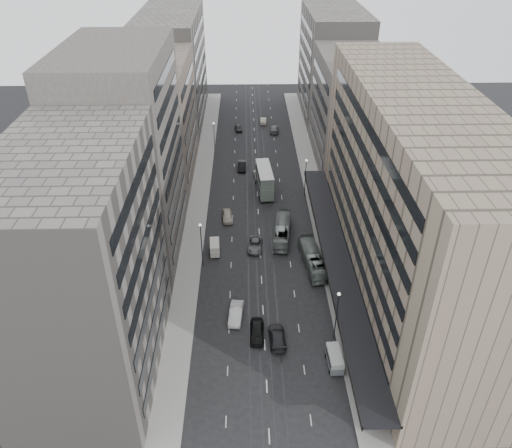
{
  "coord_description": "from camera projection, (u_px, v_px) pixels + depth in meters",
  "views": [
    {
      "loc": [
        -2.26,
        -54.44,
        51.4
      ],
      "look_at": [
        -0.7,
        16.81,
        5.02
      ],
      "focal_mm": 35.0,
      "sensor_mm": 36.0,
      "label": 1
    }
  ],
  "objects": [
    {
      "name": "lamp_right_near",
      "position": [
        337.0,
        311.0,
        66.85
      ],
      "size": [
        0.44,
        0.44,
        8.32
      ],
      "color": "#262628",
      "rests_on": "ground"
    },
    {
      "name": "sedan_2",
      "position": [
        255.0,
        245.0,
        87.32
      ],
      "size": [
        2.86,
        5.49,
        1.48
      ],
      "primitive_type": "imported",
      "rotation": [
        0.0,
        0.0,
        -0.08
      ],
      "color": "#58585B",
      "rests_on": "ground"
    },
    {
      "name": "sedan_7",
      "position": [
        274.0,
        129.0,
        131.37
      ],
      "size": [
        2.54,
        5.45,
        1.54
      ],
      "primitive_type": "imported",
      "rotation": [
        0.0,
        0.0,
        3.07
      ],
      "color": "slate",
      "rests_on": "ground"
    },
    {
      "name": "sedan_9",
      "position": [
        263.0,
        121.0,
        136.43
      ],
      "size": [
        1.71,
        4.52,
        1.47
      ],
      "primitive_type": "imported",
      "rotation": [
        0.0,
        0.0,
        3.11
      ],
      "color": "beige",
      "rests_on": "ground"
    },
    {
      "name": "sidewalk_left",
      "position": [
        200.0,
        191.0,
        104.86
      ],
      "size": [
        4.0,
        125.0,
        0.15
      ],
      "primitive_type": "cube",
      "color": "gray",
      "rests_on": "ground"
    },
    {
      "name": "lamp_left_near",
      "position": [
        201.0,
        240.0,
        80.74
      ],
      "size": [
        0.44,
        0.44,
        8.32
      ],
      "color": "#262628",
      "rests_on": "ground"
    },
    {
      "name": "sedan_5",
      "position": [
        242.0,
        166.0,
        113.05
      ],
      "size": [
        1.88,
        5.02,
        1.64
      ],
      "primitive_type": "imported",
      "rotation": [
        0.0,
        0.0,
        -0.03
      ],
      "color": "black",
      "rests_on": "ground"
    },
    {
      "name": "sedan_8",
      "position": [
        238.0,
        128.0,
        132.17
      ],
      "size": [
        2.14,
        4.38,
        1.44
      ],
      "primitive_type": "imported",
      "rotation": [
        0.0,
        0.0,
        0.11
      ],
      "color": "#27272A",
      "rests_on": "ground"
    },
    {
      "name": "sedan_6",
      "position": [
        260.0,
        175.0,
        109.43
      ],
      "size": [
        3.05,
        5.74,
        1.53
      ],
      "primitive_type": "imported",
      "rotation": [
        0.0,
        0.0,
        3.24
      ],
      "color": "beige",
      "rests_on": "ground"
    },
    {
      "name": "vw_microbus",
      "position": [
        335.0,
        358.0,
        65.0
      ],
      "size": [
        2.03,
        4.18,
        2.22
      ],
      "rotation": [
        0.0,
        0.0,
        0.04
      ],
      "color": "#585C5F",
      "rests_on": "ground"
    },
    {
      "name": "sedan_0",
      "position": [
        257.0,
        331.0,
        69.61
      ],
      "size": [
        2.15,
        5.07,
        1.71
      ],
      "primitive_type": "imported",
      "rotation": [
        0.0,
        0.0,
        -0.03
      ],
      "color": "black",
      "rests_on": "ground"
    },
    {
      "name": "department_store",
      "position": [
        409.0,
        198.0,
        72.65
      ],
      "size": [
        19.2,
        60.0,
        30.0
      ],
      "color": "gray",
      "rests_on": "ground"
    },
    {
      "name": "double_decker",
      "position": [
        265.0,
        180.0,
        103.04
      ],
      "size": [
        3.7,
        10.09,
        5.41
      ],
      "rotation": [
        0.0,
        0.0,
        0.08
      ],
      "color": "slate",
      "rests_on": "ground"
    },
    {
      "name": "ground",
      "position": [
        263.0,
        314.0,
        73.7
      ],
      "size": [
        220.0,
        220.0,
        0.0
      ],
      "primitive_type": "plane",
      "color": "black",
      "rests_on": "ground"
    },
    {
      "name": "bus_far",
      "position": [
        282.0,
        230.0,
        89.62
      ],
      "size": [
        4.03,
        11.38,
        3.1
      ],
      "primitive_type": "imported",
      "rotation": [
        0.0,
        0.0,
        3.01
      ],
      "color": "gray",
      "rests_on": "ground"
    },
    {
      "name": "bus_near",
      "position": [
        312.0,
        259.0,
        82.57
      ],
      "size": [
        3.8,
        11.27,
        3.08
      ],
      "primitive_type": "imported",
      "rotation": [
        0.0,
        0.0,
        3.25
      ],
      "color": "slate",
      "rests_on": "ground"
    },
    {
      "name": "building_left_a",
      "position": [
        83.0,
        270.0,
        58.42
      ],
      "size": [
        15.0,
        28.0,
        30.0
      ],
      "primitive_type": "cube",
      "color": "slate",
      "rests_on": "ground"
    },
    {
      "name": "sedan_1",
      "position": [
        236.0,
        313.0,
        72.63
      ],
      "size": [
        2.31,
        5.34,
        1.71
      ],
      "primitive_type": "imported",
      "rotation": [
        0.0,
        0.0,
        -0.1
      ],
      "color": "silver",
      "rests_on": "ground"
    },
    {
      "name": "sidewalk_right",
      "position": [
        314.0,
        190.0,
        105.3
      ],
      "size": [
        4.0,
        125.0,
        0.15
      ],
      "primitive_type": "cube",
      "color": "gray",
      "rests_on": "ground"
    },
    {
      "name": "building_left_b",
      "position": [
        126.0,
        156.0,
        79.95
      ],
      "size": [
        15.0,
        26.0,
        34.0
      ],
      "primitive_type": "cube",
      "color": "#443F3B",
      "rests_on": "ground"
    },
    {
      "name": "lamp_left_far",
      "position": [
        214.0,
        135.0,
        116.77
      ],
      "size": [
        0.44,
        0.44,
        8.32
      ],
      "color": "#262628",
      "rests_on": "ground"
    },
    {
      "name": "building_right_far",
      "position": [
        332.0,
        64.0,
        135.17
      ],
      "size": [
        15.0,
        32.0,
        28.0
      ],
      "primitive_type": "cube",
      "color": "slate",
      "rests_on": "ground"
    },
    {
      "name": "building_left_c",
      "position": [
        154.0,
        120.0,
        105.03
      ],
      "size": [
        15.0,
        28.0,
        25.0
      ],
      "primitive_type": "cube",
      "color": "#726359",
      "rests_on": "ground"
    },
    {
      "name": "sedan_3",
      "position": [
        277.0,
        337.0,
        68.79
      ],
      "size": [
        2.5,
        5.66,
        1.61
      ],
      "primitive_type": "imported",
      "rotation": [
        0.0,
        0.0,
        3.19
      ],
      "color": "black",
      "rests_on": "ground"
    },
    {
      "name": "lamp_right_far",
      "position": [
        306.0,
        173.0,
        100.37
      ],
      "size": [
        0.44,
        0.44,
        8.32
      ],
      "color": "#262628",
      "rests_on": "ground"
    },
    {
      "name": "building_right_mid",
      "position": [
        352.0,
        111.0,
        111.12
      ],
      "size": [
        15.0,
        28.0,
        24.0
      ],
      "primitive_type": "cube",
      "color": "#443F3B",
      "rests_on": "ground"
    },
    {
      "name": "pedestrian",
      "position": [
        373.0,
        419.0,
        57.56
      ],
      "size": [
        0.84,
        0.83,
        1.96
      ],
      "primitive_type": "imported",
      "rotation": [
        0.0,
        0.0,
        3.89
      ],
      "color": "black",
      "rests_on": "sidewalk_right"
    },
    {
      "name": "panel_van",
      "position": [
        215.0,
        247.0,
        85.82
      ],
      "size": [
        1.98,
        3.69,
        2.26
      ],
      "rotation": [
        0.0,
        0.0,
        0.07
      ],
      "color": "#BAB7A8",
      "rests_on": "ground"
    },
    {
      "name": "building_left_d",
      "position": [
        172.0,
        69.0,
        131.87
      ],
      "size": [
        15.0,
        38.0,
        28.0
      ],
      "primitive_type": "cube",
      "color": "slate",
      "rests_on": "ground"
    },
    {
      "name": "sedan_4",
      "position": [
        227.0,
        216.0,
        95.1
      ],
      "size": [
        2.37,
        4.9,
        1.61
      ],
      "primitive_type": "imported",
      "rotation": [
        0.0,
        0.0,
        0.1
      ],
      "color": "#AFA491",
      "rests_on": "ground"
    }
  ]
}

